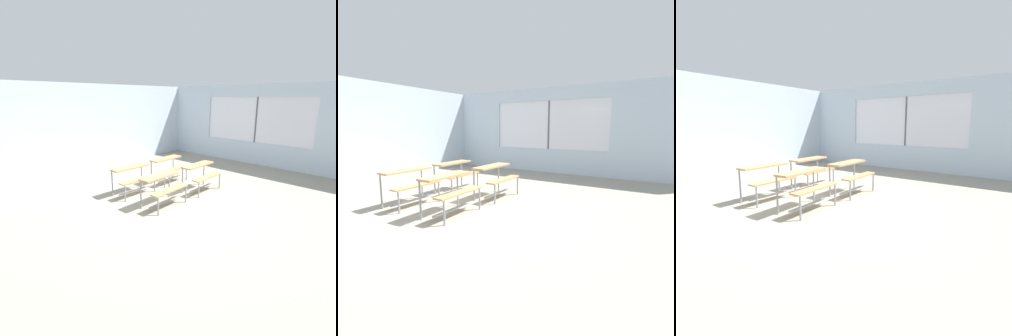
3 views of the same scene
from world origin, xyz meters
The scene contains 7 objects.
ground centered at (0.00, 0.00, -0.03)m, with size 10.00×9.00×0.05m, color gray.
wall_back centered at (0.00, 4.50, 1.50)m, with size 10.00×0.12×3.00m, color silver.
wall_right centered at (5.00, -0.13, 1.45)m, with size 0.12×9.00×3.00m.
desk_bench_r0c0 centered at (-0.37, 0.11, 0.56)m, with size 1.13×0.64×0.74m.
desk_bench_r0c1 centered at (1.09, 0.10, 0.56)m, with size 1.11×0.62×0.74m.
desk_bench_r1c0 centered at (-0.38, 1.25, 0.56)m, with size 1.10×0.59×0.74m.
desk_bench_r1c1 centered at (1.03, 1.29, 0.56)m, with size 1.12×0.63×0.74m.
Camera 1 is at (-4.52, -4.07, 2.54)m, focal length 27.91 mm.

